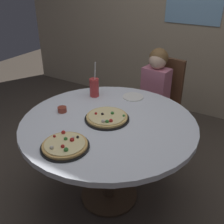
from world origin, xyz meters
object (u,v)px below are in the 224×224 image
(soda_cup, at_px, (94,87))
(dining_table, at_px, (109,131))
(diner_child, at_px, (150,108))
(pizza_veggie, at_px, (65,145))
(pizza_cheese, at_px, (107,117))
(sauce_bowl, at_px, (62,109))
(plate_small, at_px, (133,97))
(chair_wooden, at_px, (159,98))

(soda_cup, bearing_deg, dining_table, -42.47)
(diner_child, xyz_separation_m, pizza_veggie, (-0.05, -1.25, 0.28))
(soda_cup, bearing_deg, pizza_cheese, -43.24)
(pizza_veggie, relative_size, soda_cup, 1.00)
(pizza_veggie, relative_size, sauce_bowl, 4.40)
(plate_small, bearing_deg, pizza_cheese, -88.74)
(pizza_cheese, bearing_deg, plate_small, 91.26)
(soda_cup, height_order, sauce_bowl, soda_cup)
(soda_cup, bearing_deg, diner_child, 58.12)
(pizza_cheese, relative_size, sauce_bowl, 4.74)
(dining_table, height_order, pizza_veggie, pizza_veggie)
(soda_cup, distance_m, plate_small, 0.35)
(soda_cup, height_order, plate_small, soda_cup)
(sauce_bowl, bearing_deg, diner_child, 67.32)
(dining_table, relative_size, sauce_bowl, 18.49)
(chair_wooden, distance_m, plate_small, 0.60)
(chair_wooden, height_order, pizza_cheese, chair_wooden)
(chair_wooden, bearing_deg, soda_cup, -116.25)
(dining_table, relative_size, pizza_cheese, 3.90)
(diner_child, height_order, sauce_bowl, diner_child)
(chair_wooden, distance_m, sauce_bowl, 1.17)
(soda_cup, distance_m, sauce_bowl, 0.38)
(pizza_cheese, distance_m, soda_cup, 0.44)
(dining_table, bearing_deg, pizza_cheese, 152.43)
(dining_table, xyz_separation_m, pizza_cheese, (-0.02, 0.01, 0.11))
(plate_small, bearing_deg, chair_wooden, 85.67)
(chair_wooden, relative_size, plate_small, 5.28)
(diner_child, xyz_separation_m, soda_cup, (-0.32, -0.52, 0.35))
(pizza_veggie, bearing_deg, pizza_cheese, 85.10)
(pizza_cheese, xyz_separation_m, soda_cup, (-0.31, 0.29, 0.06))
(dining_table, bearing_deg, plate_small, 93.74)
(chair_wooden, distance_m, pizza_veggie, 1.45)
(pizza_veggie, height_order, pizza_cheese, same)
(soda_cup, xyz_separation_m, sauce_bowl, (-0.05, -0.37, -0.06))
(chair_wooden, xyz_separation_m, pizza_cheese, (-0.03, -1.00, 0.24))
(diner_child, relative_size, soda_cup, 3.52)
(sauce_bowl, bearing_deg, dining_table, 9.92)
(dining_table, xyz_separation_m, pizza_veggie, (-0.06, -0.42, 0.11))
(chair_wooden, xyz_separation_m, plate_small, (-0.04, -0.55, 0.22))
(diner_child, relative_size, pizza_cheese, 3.26)
(diner_child, distance_m, plate_small, 0.46)
(pizza_veggie, xyz_separation_m, pizza_cheese, (0.04, 0.43, -0.00))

